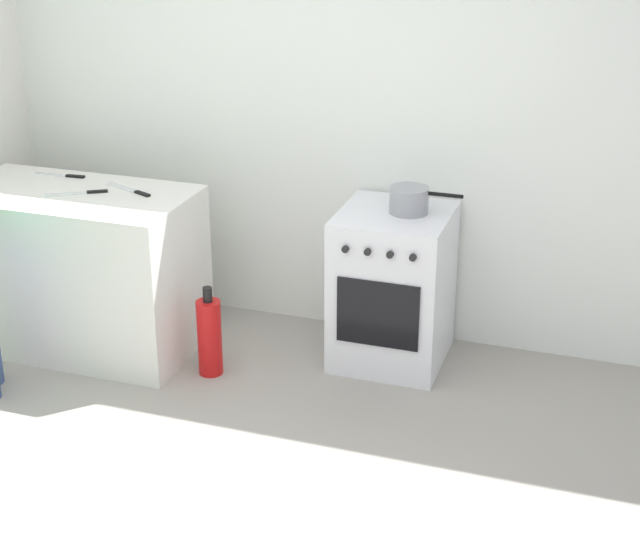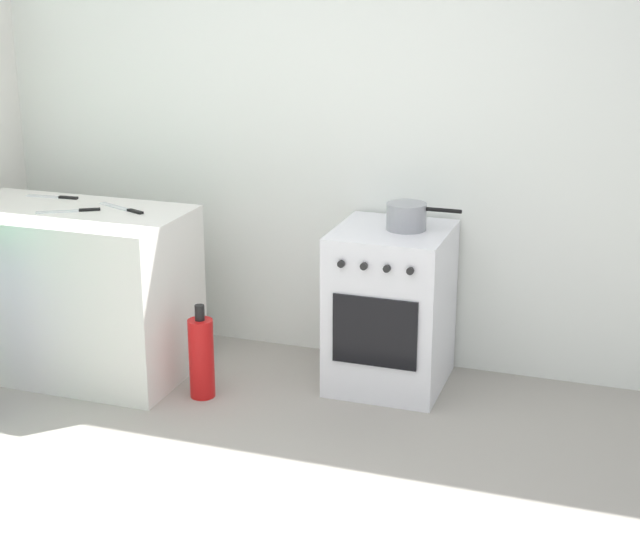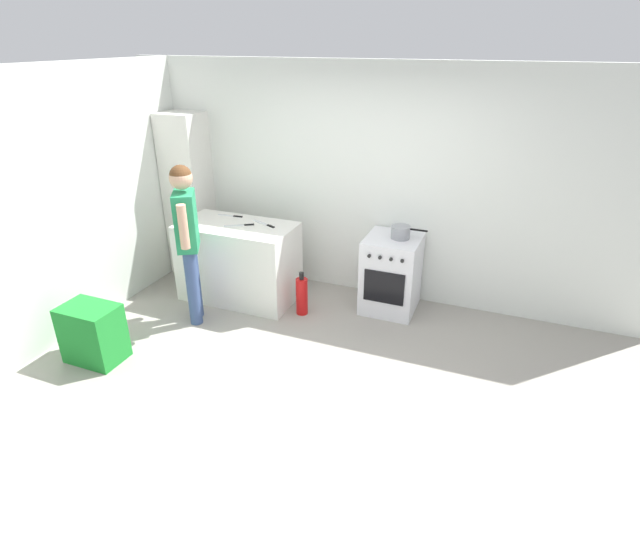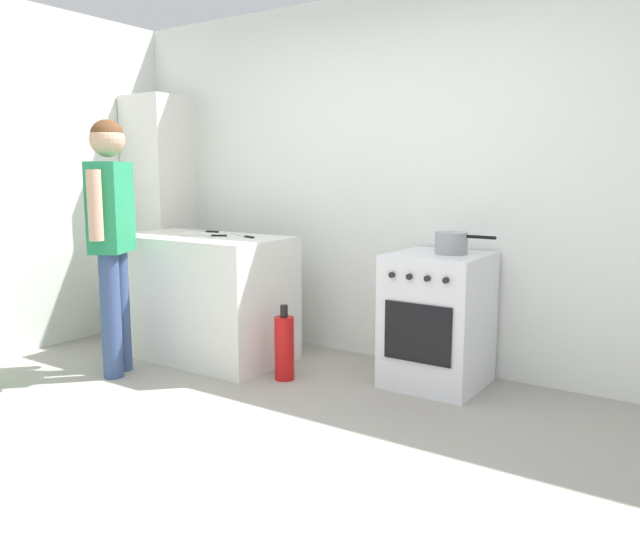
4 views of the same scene
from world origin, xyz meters
The scene contains 14 objects.
ground_plane centered at (0.00, 0.00, 0.00)m, with size 8.00×8.00×0.00m, color gray.
back_wall centered at (0.00, 1.95, 1.30)m, with size 6.00×0.10×2.60m, color silver.
side_wall_left centered at (-2.60, 0.40, 1.30)m, with size 0.10×3.10×2.60m, color silver.
counter_unit centered at (-1.35, 1.20, 0.45)m, with size 1.30×0.70×0.90m, color silver.
oven_left centered at (0.35, 1.58, 0.43)m, with size 0.58×0.62×0.85m.
pot centered at (0.42, 1.60, 0.92)m, with size 0.38×0.20×0.14m.
knife_chef centered at (-1.55, 1.43, 0.90)m, with size 0.31×0.05×0.01m.
knife_carving centered at (-1.29, 1.19, 0.90)m, with size 0.30×0.19×0.01m.
knife_bread centered at (-1.06, 1.33, 0.90)m, with size 0.33×0.17×0.01m.
person centered at (-1.53, 0.57, 1.02)m, with size 0.34×0.51×1.69m.
fire_extinguisher centered at (-0.52, 1.10, 0.22)m, with size 0.13×0.13×0.50m.
recycling_crate_lower centered at (-1.99, -0.41, 0.14)m, with size 0.52×0.36×0.28m, color #1E842D.
recycling_crate_upper centered at (-1.99, -0.41, 0.42)m, with size 0.52×0.36×0.28m, color #1E842D.
larder_cabinet centered at (-2.30, 1.68, 1.00)m, with size 0.48×0.44×2.00m, color silver.
Camera 3 is at (1.44, -3.31, 2.81)m, focal length 28.00 mm.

